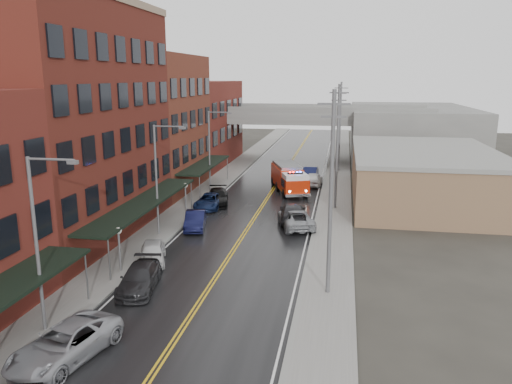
{
  "coord_description": "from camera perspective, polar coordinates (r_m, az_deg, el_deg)",
  "views": [
    {
      "loc": [
        7.81,
        -12.91,
        12.65
      ],
      "look_at": [
        0.54,
        28.12,
        3.0
      ],
      "focal_mm": 35.0,
      "sensor_mm": 36.0,
      "label": 1
    }
  ],
  "objects": [
    {
      "name": "parked_car_right_1",
      "position": [
        44.51,
        4.26,
        -2.38
      ],
      "size": [
        2.97,
        6.0,
        1.68
      ],
      "primitive_type": "imported",
      "rotation": [
        0.0,
        0.0,
        3.25
      ],
      "color": "#29292B",
      "rests_on": "ground"
    },
    {
      "name": "overpass",
      "position": [
        75.61,
        4.12,
        7.95
      ],
      "size": [
        40.0,
        10.0,
        7.5
      ],
      "color": "slate",
      "rests_on": "ground"
    },
    {
      "name": "parked_car_left_6",
      "position": [
        49.32,
        -5.32,
        -1.04
      ],
      "size": [
        2.32,
        5.03,
        1.4
      ],
      "primitive_type": "imported",
      "rotation": [
        0.0,
        0.0,
        0.0
      ],
      "color": "#121F43",
      "rests_on": "ground"
    },
    {
      "name": "parked_car_right_2",
      "position": [
        59.48,
        6.58,
        1.47
      ],
      "size": [
        2.15,
        4.83,
        1.61
      ],
      "primitive_type": "imported",
      "rotation": [
        0.0,
        0.0,
        3.09
      ],
      "color": "silver",
      "rests_on": "ground"
    },
    {
      "name": "parked_car_left_5",
      "position": [
        42.75,
        -6.95,
        -3.21
      ],
      "size": [
        2.52,
        4.81,
        1.51
      ],
      "primitive_type": "imported",
      "rotation": [
        0.0,
        0.0,
        0.21
      ],
      "color": "black",
      "rests_on": "ground"
    },
    {
      "name": "right_far_block",
      "position": [
        83.98,
        17.08,
        6.56
      ],
      "size": [
        18.0,
        30.0,
        8.0
      ],
      "primitive_type": "cube",
      "color": "slate",
      "rests_on": "ground"
    },
    {
      "name": "parked_car_left_4",
      "position": [
        35.62,
        -11.75,
        -6.79
      ],
      "size": [
        3.02,
        4.63,
        1.47
      ],
      "primitive_type": "imported",
      "rotation": [
        0.0,
        0.0,
        0.33
      ],
      "color": "silver",
      "rests_on": "ground"
    },
    {
      "name": "parked_car_left_7",
      "position": [
        50.71,
        -4.42,
        -0.56
      ],
      "size": [
        3.22,
        5.57,
        1.52
      ],
      "primitive_type": "imported",
      "rotation": [
        0.0,
        0.0,
        0.22
      ],
      "color": "black",
      "rests_on": "ground"
    },
    {
      "name": "utility_pole_1",
      "position": [
        48.33,
        9.28,
        5.33
      ],
      "size": [
        1.8,
        0.24,
        12.0
      ],
      "color": "#59595B",
      "rests_on": "ground"
    },
    {
      "name": "street_lamp_1",
      "position": [
        40.3,
        -11.02,
        2.12
      ],
      "size": [
        2.64,
        0.22,
        9.0
      ],
      "color": "#59595B",
      "rests_on": "ground"
    },
    {
      "name": "road",
      "position": [
        45.41,
        -0.26,
        -3.12
      ],
      "size": [
        11.0,
        160.0,
        0.02
      ],
      "primitive_type": "cube",
      "color": "black",
      "rests_on": "ground"
    },
    {
      "name": "globe_lamp_2",
      "position": [
        46.37,
        -8.07,
        0.03
      ],
      "size": [
        0.44,
        0.44,
        3.12
      ],
      "color": "#59595B",
      "rests_on": "ground"
    },
    {
      "name": "brick_building_b",
      "position": [
        41.81,
        -20.49,
        7.22
      ],
      "size": [
        9.0,
        20.0,
        18.0
      ],
      "primitive_type": "cube",
      "color": "#541916",
      "rests_on": "ground"
    },
    {
      "name": "fire_truck",
      "position": [
        55.94,
        3.83,
        1.65
      ],
      "size": [
        5.3,
        8.62,
        3.0
      ],
      "rotation": [
        0.0,
        0.0,
        0.34
      ],
      "color": "#BB2308",
      "rests_on": "ground"
    },
    {
      "name": "sidewalk_right",
      "position": [
        44.71,
        9.0,
        -3.46
      ],
      "size": [
        3.0,
        160.0,
        0.15
      ],
      "primitive_type": "cube",
      "color": "slate",
      "rests_on": "ground"
    },
    {
      "name": "brick_building_far",
      "position": [
        74.28,
        -6.57,
        7.82
      ],
      "size": [
        9.0,
        20.0,
        12.0
      ],
      "primitive_type": "cube",
      "color": "maroon",
      "rests_on": "ground"
    },
    {
      "name": "sidewalk_left",
      "position": [
        47.2,
        -9.02,
        -2.58
      ],
      "size": [
        3.0,
        160.0,
        0.15
      ],
      "primitive_type": "cube",
      "color": "slate",
      "rests_on": "ground"
    },
    {
      "name": "parked_car_right_3",
      "position": [
        63.65,
        6.27,
        2.23
      ],
      "size": [
        1.77,
        4.84,
        1.58
      ],
      "primitive_type": "imported",
      "rotation": [
        0.0,
        0.0,
        3.12
      ],
      "color": "black",
      "rests_on": "ground"
    },
    {
      "name": "street_lamp_2",
      "position": [
        55.33,
        -5.11,
        5.24
      ],
      "size": [
        2.64,
        0.22,
        9.0
      ],
      "color": "#59595B",
      "rests_on": "ground"
    },
    {
      "name": "awning_2",
      "position": [
        56.39,
        -5.86,
        3.11
      ],
      "size": [
        2.6,
        13.0,
        3.09
      ],
      "color": "black",
      "rests_on": "ground"
    },
    {
      "name": "parked_car_left_2",
      "position": [
        25.26,
        -20.99,
        -15.89
      ],
      "size": [
        3.85,
        6.17,
        1.59
      ],
      "primitive_type": "imported",
      "rotation": [
        0.0,
        0.0,
        -0.22
      ],
      "color": "#93959B",
      "rests_on": "ground"
    },
    {
      "name": "street_lamp_0",
      "position": [
        26.44,
        -23.46,
        -4.48
      ],
      "size": [
        2.64,
        0.22,
        9.0
      ],
      "color": "#59595B",
      "rests_on": "ground"
    },
    {
      "name": "utility_pole_2",
      "position": [
        68.2,
        9.57,
        7.53
      ],
      "size": [
        1.8,
        0.24,
        12.0
      ],
      "color": "#59595B",
      "rests_on": "ground"
    },
    {
      "name": "awning_1",
      "position": [
        40.21,
        -12.65,
        -1.18
      ],
      "size": [
        2.6,
        18.0,
        3.09
      ],
      "color": "black",
      "rests_on": "ground"
    },
    {
      "name": "curb_right",
      "position": [
        44.76,
        6.89,
        -3.37
      ],
      "size": [
        0.3,
        160.0,
        0.15
      ],
      "primitive_type": "cube",
      "color": "gray",
      "rests_on": "ground"
    },
    {
      "name": "tan_building",
      "position": [
        54.49,
        18.51,
        1.63
      ],
      "size": [
        14.0,
        22.0,
        5.0
      ],
      "primitive_type": "cube",
      "color": "#876448",
      "rests_on": "ground"
    },
    {
      "name": "parked_car_right_0",
      "position": [
        42.96,
        4.57,
        -3.06
      ],
      "size": [
        4.04,
        6.03,
        1.54
      ],
      "primitive_type": "imported",
      "rotation": [
        0.0,
        0.0,
        3.43
      ],
      "color": "gray",
      "rests_on": "ground"
    },
    {
      "name": "brick_building_c",
      "position": [
        57.66,
        -11.58,
        7.66
      ],
      "size": [
        9.0,
        15.0,
        15.0
      ],
      "primitive_type": "cube",
      "color": "brown",
      "rests_on": "ground"
    },
    {
      "name": "curb_left",
      "position": [
        46.69,
        -7.11,
        -2.68
      ],
      "size": [
        0.3,
        160.0,
        0.15
      ],
      "primitive_type": "cube",
      "color": "gray",
      "rests_on": "ground"
    },
    {
      "name": "globe_lamp_1",
      "position": [
        33.83,
        -15.41,
        -5.24
      ],
      "size": [
        0.44,
        0.44,
        3.12
      ],
      "color": "#59595B",
      "rests_on": "ground"
    },
    {
      "name": "utility_pole_0",
      "position": [
        28.62,
        8.57,
        0.09
      ],
      "size": [
        1.8,
        0.24,
        12.0
      ],
      "color": "#59595B",
      "rests_on": "ground"
    },
    {
      "name": "parked_car_left_3",
      "position": [
        31.5,
        -13.16,
        -9.55
      ],
      "size": [
        2.86,
        5.33,
        1.47
      ],
      "primitive_type": "imported",
      "rotation": [
        0.0,
        0.0,
        0.17
      ],
      "color": "#232326",
      "rests_on": "ground"
    }
  ]
}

